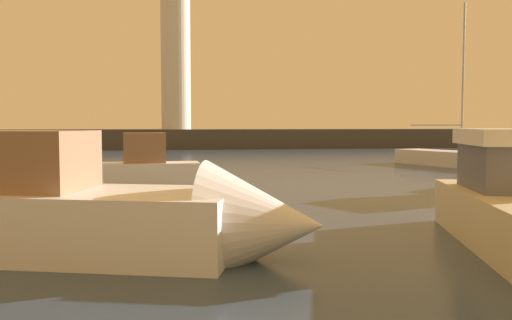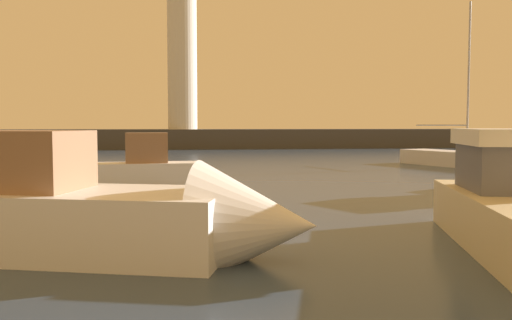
{
  "view_description": "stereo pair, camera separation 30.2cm",
  "coord_description": "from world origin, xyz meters",
  "px_view_note": "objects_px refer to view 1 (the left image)",
  "views": [
    {
      "loc": [
        -4.0,
        -1.6,
        2.56
      ],
      "look_at": [
        -1.34,
        16.1,
        1.38
      ],
      "focal_mm": 37.95,
      "sensor_mm": 36.0,
      "label": 1
    },
    {
      "loc": [
        -3.7,
        -1.64,
        2.56
      ],
      "look_at": [
        -1.34,
        16.1,
        1.38
      ],
      "focal_mm": 37.95,
      "sensor_mm": 36.0,
      "label": 2
    }
  ],
  "objects_px": {
    "motorboat_0": "(124,170)",
    "sailboat_moored": "(451,158)",
    "lighthouse": "(176,45)",
    "motorboat_4": "(117,215)"
  },
  "relations": [
    {
      "from": "lighthouse",
      "to": "motorboat_4",
      "type": "height_order",
      "value": "lighthouse"
    },
    {
      "from": "lighthouse",
      "to": "sailboat_moored",
      "type": "distance_m",
      "value": 33.51
    },
    {
      "from": "motorboat_0",
      "to": "sailboat_moored",
      "type": "bearing_deg",
      "value": 24.76
    },
    {
      "from": "lighthouse",
      "to": "motorboat_4",
      "type": "bearing_deg",
      "value": -91.55
    },
    {
      "from": "motorboat_0",
      "to": "motorboat_4",
      "type": "xyz_separation_m",
      "value": [
        0.95,
        -11.63,
        0.1
      ]
    },
    {
      "from": "lighthouse",
      "to": "sailboat_moored",
      "type": "xyz_separation_m",
      "value": [
        16.62,
        -27.18,
        -10.4
      ]
    },
    {
      "from": "motorboat_4",
      "to": "sailboat_moored",
      "type": "relative_size",
      "value": 0.92
    },
    {
      "from": "lighthouse",
      "to": "sailboat_moored",
      "type": "relative_size",
      "value": 1.91
    },
    {
      "from": "motorboat_0",
      "to": "sailboat_moored",
      "type": "distance_m",
      "value": 20.76
    },
    {
      "from": "lighthouse",
      "to": "motorboat_0",
      "type": "xyz_separation_m",
      "value": [
        -2.23,
        -35.88,
        -10.18
      ]
    }
  ]
}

